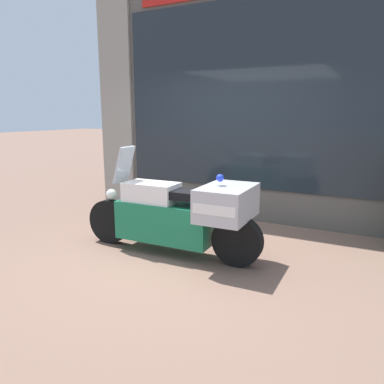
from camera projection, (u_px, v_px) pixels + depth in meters
The scene contains 4 objects.
ground_plane at pixel (181, 252), 4.84m from camera, with size 60.00×60.00×0.00m, color #7A5B4C.
shop_building at pixel (221, 100), 6.31m from camera, with size 5.49×0.55×3.92m.
window_display at pixel (253, 190), 6.37m from camera, with size 4.34×0.30×1.95m.
paramedic_motorcycle at pixel (182, 213), 4.60m from camera, with size 2.45×0.82×1.34m.
Camera 1 is at (2.26, -3.98, 1.75)m, focal length 35.00 mm.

